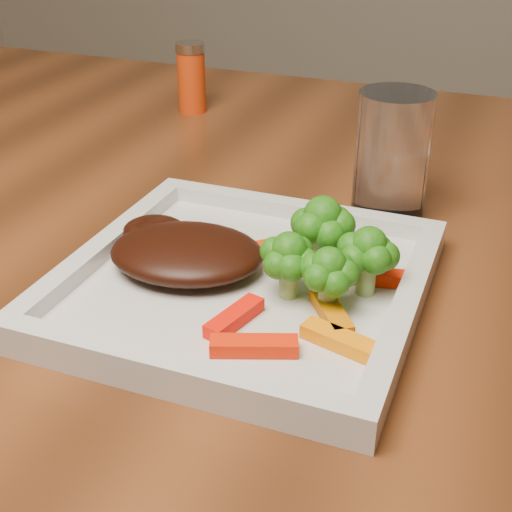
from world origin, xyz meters
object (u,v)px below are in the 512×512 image
(dining_table, at_px, (147,432))
(steak, at_px, (187,253))
(plate, at_px, (244,288))
(spice_shaker, at_px, (191,78))
(drinking_glass, at_px, (392,156))

(dining_table, relative_size, steak, 12.89)
(dining_table, distance_m, plate, 0.47)
(dining_table, bearing_deg, spice_shaker, 96.02)
(dining_table, bearing_deg, steak, -46.81)
(dining_table, relative_size, drinking_glass, 13.33)
(dining_table, height_order, steak, steak)
(plate, bearing_deg, drinking_glass, 68.26)
(plate, distance_m, drinking_glass, 0.21)
(steak, bearing_deg, dining_table, 133.19)
(drinking_glass, bearing_deg, dining_table, -179.20)
(steak, xyz_separation_m, spice_shaker, (-0.19, 0.41, 0.02))
(steak, bearing_deg, plate, -1.80)
(plate, bearing_deg, spice_shaker, 120.55)
(dining_table, height_order, spice_shaker, spice_shaker)
(drinking_glass, bearing_deg, steak, -123.97)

